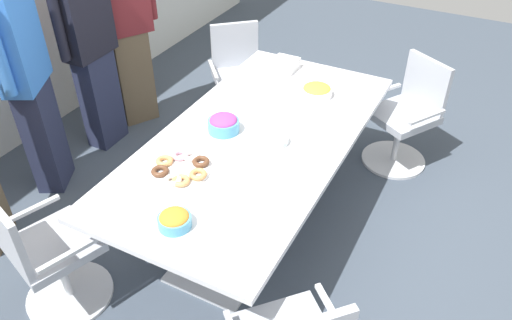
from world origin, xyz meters
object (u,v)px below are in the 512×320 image
at_px(person_standing_2, 89,45).
at_px(person_standing_1, 25,73).
at_px(plate_stack, 273,139).
at_px(office_chair_3, 406,120).
at_px(donut_platter, 181,168).
at_px(conference_table, 256,151).
at_px(person_standing_3, 125,22).
at_px(snack_bowl_chips_orange, 174,220).
at_px(snack_bowl_candy_mix, 224,123).
at_px(office_chair_1, 47,257).
at_px(napkin_pile, 285,64).
at_px(snack_bowl_chips_yellow, 317,90).
at_px(office_chair_0, 239,81).

bearing_deg(person_standing_2, person_standing_1, 0.87).
height_order(person_standing_1, plate_stack, person_standing_1).
distance_m(office_chair_3, donut_platter, 2.07).
xyz_separation_m(conference_table, plate_stack, (-0.01, -0.13, 0.15)).
relative_size(donut_platter, plate_stack, 1.75).
bearing_deg(conference_table, plate_stack, -94.54).
height_order(person_standing_2, person_standing_3, person_standing_3).
bearing_deg(snack_bowl_chips_orange, plate_stack, -7.41).
bearing_deg(snack_bowl_chips_orange, office_chair_3, -18.88).
xyz_separation_m(snack_bowl_candy_mix, plate_stack, (0.03, -0.35, -0.04)).
relative_size(office_chair_1, person_standing_1, 0.49).
bearing_deg(napkin_pile, snack_bowl_chips_orange, -172.63).
height_order(snack_bowl_candy_mix, plate_stack, snack_bowl_candy_mix).
bearing_deg(snack_bowl_chips_orange, snack_bowl_chips_yellow, -5.06).
height_order(office_chair_1, person_standing_2, person_standing_2).
distance_m(person_standing_1, donut_platter, 1.46).
xyz_separation_m(office_chair_3, plate_stack, (-1.25, 0.63, 0.37)).
height_order(office_chair_3, plate_stack, office_chair_3).
bearing_deg(office_chair_3, napkin_pile, 46.26).
bearing_deg(office_chair_3, office_chair_1, 90.50).
bearing_deg(office_chair_0, plate_stack, 86.18).
bearing_deg(office_chair_0, donut_platter, 66.52).
bearing_deg(donut_platter, office_chair_1, 143.57).
xyz_separation_m(conference_table, office_chair_3, (1.24, -0.76, -0.22)).
height_order(office_chair_0, office_chair_3, same).
xyz_separation_m(snack_bowl_chips_orange, napkin_pile, (1.93, 0.25, -0.00)).
height_order(conference_table, napkin_pile, napkin_pile).
xyz_separation_m(office_chair_1, person_standing_1, (0.88, 0.92, 0.58)).
height_order(conference_table, snack_bowl_chips_yellow, snack_bowl_chips_yellow).
distance_m(snack_bowl_chips_yellow, donut_platter, 1.30).
relative_size(office_chair_3, person_standing_3, 0.49).
xyz_separation_m(person_standing_1, donut_platter, (-0.18, -1.43, -0.22)).
height_order(office_chair_1, donut_platter, office_chair_1).
xyz_separation_m(person_standing_2, donut_platter, (-0.85, -1.46, -0.16)).
bearing_deg(snack_bowl_chips_orange, conference_table, 0.45).
relative_size(snack_bowl_candy_mix, napkin_pile, 1.08).
height_order(person_standing_2, snack_bowl_chips_yellow, person_standing_2).
bearing_deg(office_chair_1, person_standing_1, 155.12).
distance_m(conference_table, donut_platter, 0.61).
xyz_separation_m(snack_bowl_candy_mix, donut_platter, (-0.50, 0.01, -0.04)).
height_order(person_standing_2, plate_stack, person_standing_2).
distance_m(office_chair_0, snack_bowl_candy_mix, 1.41).
distance_m(person_standing_3, napkin_pile, 1.46).
height_order(office_chair_3, person_standing_3, person_standing_3).
xyz_separation_m(office_chair_0, napkin_pile, (-0.21, -0.55, 0.39)).
height_order(office_chair_0, office_chair_1, same).
bearing_deg(snack_bowl_candy_mix, person_standing_1, 102.41).
bearing_deg(person_standing_3, plate_stack, 97.09).
relative_size(office_chair_0, office_chair_1, 1.00).
relative_size(conference_table, person_standing_2, 1.35).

